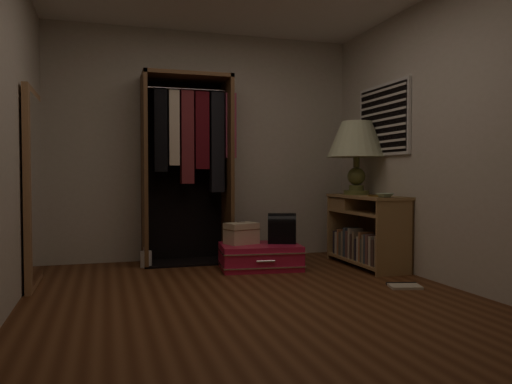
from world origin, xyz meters
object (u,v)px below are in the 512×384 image
Objects in this scene: pink_suitcase at (260,256)px; table_lamp at (357,141)px; train_case at (241,233)px; black_bag at (282,228)px; white_jug at (146,259)px; console_bookshelf at (364,229)px; open_wardrobe at (189,152)px; floor_mirror at (33,188)px.

table_lamp is at bearing 8.77° from pink_suitcase.
black_bag is (0.42, -0.06, 0.05)m from train_case.
table_lamp reaches higher than black_bag.
train_case is at bearing -19.00° from white_jug.
pink_suitcase is 0.31m from train_case.
pink_suitcase is at bearing -45.03° from train_case.
console_bookshelf reaches higher than train_case.
pink_suitcase is 1.65m from table_lamp.
pink_suitcase is (0.63, -0.58, -1.09)m from open_wardrobe.
white_jug is (-0.49, -0.17, -1.13)m from open_wardrobe.
pink_suitcase is at bearing 172.45° from console_bookshelf.
floor_mirror is at bearing -152.62° from open_wardrobe.
white_jug is (-1.12, 0.41, -0.04)m from pink_suitcase.
black_bag is at bearing 5.10° from floor_mirror.
console_bookshelf is 2.97× the size of train_case.
black_bag is 1.46m from white_jug.
pink_suitcase is 2.64× the size of black_bag.
floor_mirror is at bearing -148.98° from white_jug.
black_bag is at bearing -178.42° from table_lamp.
pink_suitcase is at bearing 5.12° from floor_mirror.
floor_mirror is 8.09× the size of white_jug.
table_lamp is (0.01, 0.19, 0.95)m from console_bookshelf.
black_bag reaches higher than train_case.
open_wardrobe is 1.32m from black_bag.
black_bag is 1.27m from table_lamp.
console_bookshelf is at bearing -22.53° from open_wardrobe.
train_case is 1.12× the size of black_bag.
train_case is (-0.18, 0.08, 0.24)m from pink_suitcase.
train_case reaches higher than pink_suitcase.
pink_suitcase is 4.22× the size of white_jug.
floor_mirror reaches higher than pink_suitcase.
table_lamp is at bearing 4.15° from floor_mirror.
open_wardrobe reaches higher than pink_suitcase.
open_wardrobe reaches higher than black_bag.
pink_suitcase is at bearing -42.39° from open_wardrobe.
white_jug is at bearing 166.33° from pink_suitcase.
black_bag is (-0.87, 0.17, 0.02)m from console_bookshelf.
open_wardrobe is 9.76× the size of white_jug.
table_lamp is (1.30, -0.04, 0.97)m from train_case.
console_bookshelf is 1.26× the size of pink_suitcase.
console_bookshelf is 5.33× the size of white_jug.
black_bag is at bearing -32.29° from open_wardrobe.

